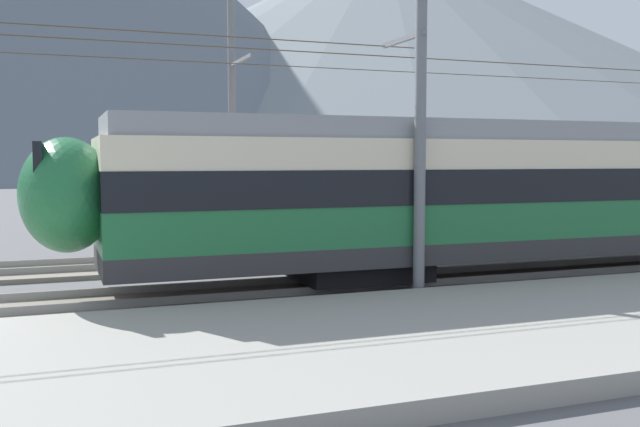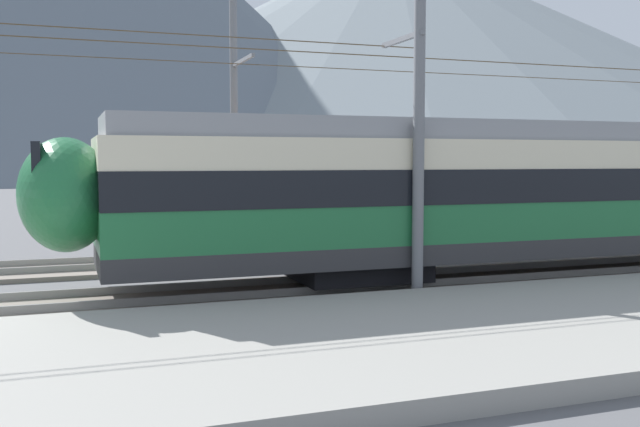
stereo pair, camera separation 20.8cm
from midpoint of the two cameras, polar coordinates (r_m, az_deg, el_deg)
catenary_mast_mid at (r=15.10m, az=8.12°, el=9.32°), size 44.28×1.90×8.37m
catenary_mast_far_side at (r=22.57m, az=-6.51°, el=7.62°), size 44.28×2.58×8.21m
mountain_right_ridge at (r=191.68m, az=5.82°, el=12.35°), size 218.90×218.90×59.48m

